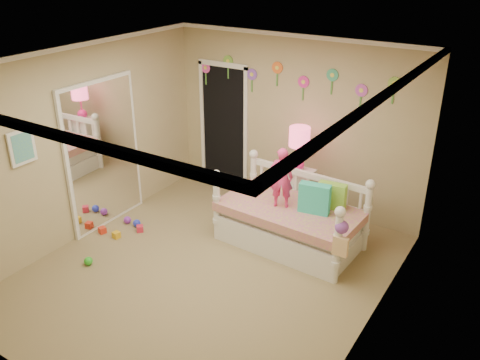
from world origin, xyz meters
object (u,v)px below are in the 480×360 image
Objects in this scene: child at (282,178)px; nightstand at (297,194)px; table_lamp at (299,142)px; daybed at (290,210)px.

nightstand is at bearing -102.56° from child.
child is at bearing -79.57° from nightstand.
table_lamp is at bearing -102.56° from child.
table_lamp reaches higher than child.
table_lamp is (-0.26, 0.72, 0.68)m from daybed.
child is at bearing -151.64° from daybed.
daybed is 0.49m from child.
nightstand is 1.16× the size of table_lamp.
daybed is 2.29× the size of child.
nightstand is (-0.14, 0.78, -0.60)m from child.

